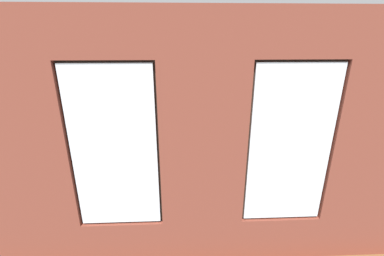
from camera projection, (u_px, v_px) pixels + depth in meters
The scene contains 18 objects.
ground_plane at pixel (193, 170), 6.25m from camera, with size 7.27×6.06×0.10m, color brown.
brick_wall_with_windows at pixel (203, 154), 3.19m from camera, with size 6.67×0.30×3.34m.
white_wall_right at pixel (36, 105), 5.35m from camera, with size 0.10×5.06×3.34m, color silver.
couch_by_window at pixel (209, 209), 4.25m from camera, with size 2.07×0.87×0.80m.
couch_left at pixel (306, 159), 5.98m from camera, with size 0.92×1.92×0.80m.
coffee_table at pixel (187, 151), 6.25m from camera, with size 1.34×0.71×0.45m.
cup_ceramic at pixel (171, 149), 6.10m from camera, with size 0.07×0.07×0.08m, color silver.
candle_jar at pixel (180, 145), 6.29m from camera, with size 0.08×0.08×0.11m, color #B7333D.
table_plant_small at pixel (187, 144), 6.19m from camera, with size 0.15×0.15×0.25m.
remote_black at pixel (202, 146), 6.36m from camera, with size 0.05×0.17×0.02m, color black.
remote_silver at pixel (192, 150), 6.13m from camera, with size 0.05×0.17×0.02m, color #B2B2B7.
media_console at pixel (69, 158), 6.17m from camera, with size 1.18×0.42×0.53m, color black.
tv_flatscreen at pixel (64, 131), 5.94m from camera, with size 1.22×0.20×0.84m.
papasan_chair at pixel (178, 127), 7.82m from camera, with size 1.02×1.02×0.66m.
potted_plant_corner_far_left at pixel (369, 196), 4.18m from camera, with size 0.80×0.96×1.22m.
potted_plant_beside_window_right at pixel (55, 203), 3.97m from camera, with size 0.55×0.55×0.87m.
potted_plant_corner_near_left at pixel (278, 119), 8.07m from camera, with size 0.56×0.56×0.88m.
potted_plant_near_tv at pixel (72, 157), 5.05m from camera, with size 1.02×1.06×1.43m.
Camera 1 is at (0.27, 5.53, 3.03)m, focal length 24.00 mm.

